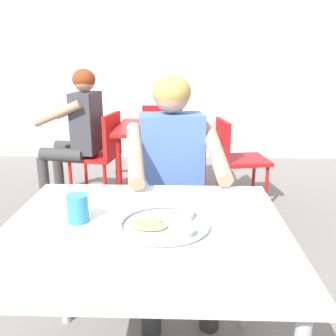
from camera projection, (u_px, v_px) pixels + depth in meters
back_wall at (166, 28)px, 4.69m from camera, size 12.00×0.12×3.40m
table_foreground at (145, 246)px, 1.37m from camera, size 1.05×0.90×0.75m
thali_tray at (165, 224)px, 1.34m from camera, size 0.33×0.33×0.03m
drinking_cup at (78, 207)px, 1.37m from camera, size 0.08×0.08×0.11m
chair_foreground at (170, 202)px, 2.25m from camera, size 0.45×0.46×0.84m
diner_foreground at (173, 173)px, 1.97m from camera, size 0.55×0.59×1.26m
table_background_red at (163, 136)px, 3.38m from camera, size 0.83×0.81×0.74m
chair_red_left at (101, 150)px, 3.46m from camera, size 0.49×0.48×0.85m
chair_red_right at (235, 155)px, 3.40m from camera, size 0.50×0.47×0.80m
chair_red_far at (163, 137)px, 3.99m from camera, size 0.44×0.41×0.86m
patron_background at (78, 125)px, 3.39m from camera, size 0.59×0.54×1.24m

